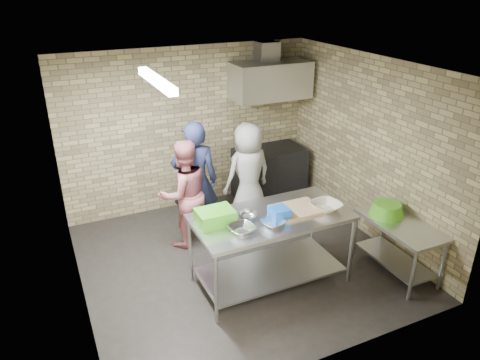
{
  "coord_description": "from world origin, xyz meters",
  "views": [
    {
      "loc": [
        -2.25,
        -4.88,
        3.7
      ],
      "look_at": [
        0.1,
        0.2,
        1.15
      ],
      "focal_mm": 33.97,
      "sensor_mm": 36.0,
      "label": 1
    }
  ],
  "objects_px": {
    "woman_white": "(248,173)",
    "bottle_green": "(288,81)",
    "green_crate": "(215,217)",
    "bottle_red": "(268,82)",
    "prep_table": "(270,249)",
    "woman_pink": "(184,194)",
    "blue_tub": "(279,213)",
    "stove": "(269,173)",
    "green_basin": "(387,209)",
    "side_counter": "(396,247)",
    "man_navy": "(195,181)"
  },
  "relations": [
    {
      "from": "side_counter",
      "to": "stove",
      "type": "height_order",
      "value": "stove"
    },
    {
      "from": "green_crate",
      "to": "woman_pink",
      "type": "xyz_separation_m",
      "value": [
        0.01,
        1.24,
        -0.25
      ]
    },
    {
      "from": "woman_pink",
      "to": "bottle_red",
      "type": "bearing_deg",
      "value": -157.9
    },
    {
      "from": "green_crate",
      "to": "blue_tub",
      "type": "relative_size",
      "value": 2.0
    },
    {
      "from": "green_crate",
      "to": "woman_white",
      "type": "height_order",
      "value": "woman_white"
    },
    {
      "from": "woman_pink",
      "to": "blue_tub",
      "type": "bearing_deg",
      "value": 108.81
    },
    {
      "from": "woman_white",
      "to": "bottle_green",
      "type": "bearing_deg",
      "value": -151.13
    },
    {
      "from": "prep_table",
      "to": "woman_pink",
      "type": "bearing_deg",
      "value": 116.78
    },
    {
      "from": "side_counter",
      "to": "bottle_red",
      "type": "distance_m",
      "value": 3.44
    },
    {
      "from": "stove",
      "to": "green_basin",
      "type": "distance_m",
      "value": 2.57
    },
    {
      "from": "bottle_green",
      "to": "prep_table",
      "type": "bearing_deg",
      "value": -123.43
    },
    {
      "from": "green_basin",
      "to": "green_crate",
      "type": "bearing_deg",
      "value": 170.62
    },
    {
      "from": "woman_pink",
      "to": "man_navy",
      "type": "bearing_deg",
      "value": -161.28
    },
    {
      "from": "woman_pink",
      "to": "green_basin",
      "type": "bearing_deg",
      "value": 136.81
    },
    {
      "from": "side_counter",
      "to": "prep_table",
      "type": "bearing_deg",
      "value": 162.6
    },
    {
      "from": "stove",
      "to": "bottle_green",
      "type": "bearing_deg",
      "value": 28.07
    },
    {
      "from": "prep_table",
      "to": "green_basin",
      "type": "height_order",
      "value": "prep_table"
    },
    {
      "from": "blue_tub",
      "to": "green_basin",
      "type": "height_order",
      "value": "blue_tub"
    },
    {
      "from": "bottle_green",
      "to": "man_navy",
      "type": "xyz_separation_m",
      "value": [
        -2.11,
        -1.01,
        -1.09
      ]
    },
    {
      "from": "side_counter",
      "to": "blue_tub",
      "type": "bearing_deg",
      "value": 165.41
    },
    {
      "from": "bottle_red",
      "to": "woman_pink",
      "type": "bearing_deg",
      "value": -149.95
    },
    {
      "from": "green_crate",
      "to": "bottle_red",
      "type": "height_order",
      "value": "bottle_red"
    },
    {
      "from": "side_counter",
      "to": "blue_tub",
      "type": "height_order",
      "value": "blue_tub"
    },
    {
      "from": "man_navy",
      "to": "woman_pink",
      "type": "distance_m",
      "value": 0.26
    },
    {
      "from": "prep_table",
      "to": "woman_pink",
      "type": "xyz_separation_m",
      "value": [
        -0.69,
        1.36,
        0.32
      ]
    },
    {
      "from": "side_counter",
      "to": "bottle_green",
      "type": "bearing_deg",
      "value": 90.0
    },
    {
      "from": "green_basin",
      "to": "bottle_green",
      "type": "height_order",
      "value": "bottle_green"
    },
    {
      "from": "prep_table",
      "to": "green_crate",
      "type": "distance_m",
      "value": 0.92
    },
    {
      "from": "stove",
      "to": "man_navy",
      "type": "distance_m",
      "value": 1.89
    },
    {
      "from": "bottle_red",
      "to": "man_navy",
      "type": "distance_m",
      "value": 2.27
    },
    {
      "from": "man_navy",
      "to": "woman_white",
      "type": "relative_size",
      "value": 1.12
    },
    {
      "from": "blue_tub",
      "to": "stove",
      "type": "bearing_deg",
      "value": 64.09
    },
    {
      "from": "prep_table",
      "to": "stove",
      "type": "distance_m",
      "value": 2.53
    },
    {
      "from": "woman_pink",
      "to": "bottle_green",
      "type": "bearing_deg",
      "value": -162.36
    },
    {
      "from": "prep_table",
      "to": "woman_white",
      "type": "height_order",
      "value": "woman_white"
    },
    {
      "from": "blue_tub",
      "to": "bottle_green",
      "type": "xyz_separation_m",
      "value": [
        1.59,
        2.58,
        0.96
      ]
    },
    {
      "from": "blue_tub",
      "to": "man_navy",
      "type": "xyz_separation_m",
      "value": [
        -0.52,
        1.57,
        -0.13
      ]
    },
    {
      "from": "bottle_green",
      "to": "woman_white",
      "type": "xyz_separation_m",
      "value": [
        -1.18,
        -0.87,
        -1.19
      ]
    },
    {
      "from": "side_counter",
      "to": "woman_pink",
      "type": "xyz_separation_m",
      "value": [
        -2.32,
        1.88,
        0.44
      ]
    },
    {
      "from": "blue_tub",
      "to": "man_navy",
      "type": "distance_m",
      "value": 1.66
    },
    {
      "from": "green_crate",
      "to": "woman_pink",
      "type": "distance_m",
      "value": 1.27
    },
    {
      "from": "blue_tub",
      "to": "bottle_green",
      "type": "distance_m",
      "value": 3.18
    },
    {
      "from": "woman_white",
      "to": "blue_tub",
      "type": "bearing_deg",
      "value": 68.88
    },
    {
      "from": "side_counter",
      "to": "green_crate",
      "type": "distance_m",
      "value": 2.52
    },
    {
      "from": "man_navy",
      "to": "woman_pink",
      "type": "xyz_separation_m",
      "value": [
        -0.21,
        -0.11,
        -0.11
      ]
    },
    {
      "from": "bottle_green",
      "to": "stove",
      "type": "bearing_deg",
      "value": -151.93
    },
    {
      "from": "prep_table",
      "to": "bottle_red",
      "type": "distance_m",
      "value": 3.17
    },
    {
      "from": "green_crate",
      "to": "green_basin",
      "type": "distance_m",
      "value": 2.36
    },
    {
      "from": "bottle_green",
      "to": "woman_pink",
      "type": "bearing_deg",
      "value": -154.4
    },
    {
      "from": "green_crate",
      "to": "side_counter",
      "type": "bearing_deg",
      "value": -15.16
    }
  ]
}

